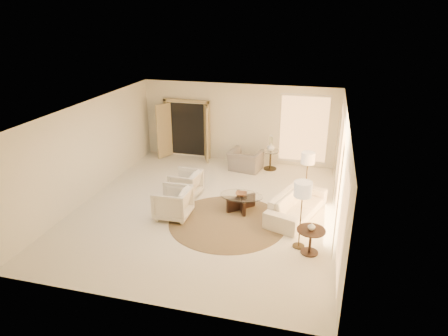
% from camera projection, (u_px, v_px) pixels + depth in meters
% --- Properties ---
extents(room, '(7.04, 8.04, 2.83)m').
position_uv_depth(room, '(206.00, 162.00, 10.60)').
color(room, white).
rests_on(room, ground).
extents(windows_right, '(0.10, 6.40, 2.40)m').
position_uv_depth(windows_right, '(340.00, 174.00, 9.90)').
color(windows_right, '#FFB766').
rests_on(windows_right, room).
extents(window_back_corner, '(1.70, 0.10, 2.40)m').
position_uv_depth(window_back_corner, '(304.00, 129.00, 13.64)').
color(window_back_corner, '#FFB766').
rests_on(window_back_corner, room).
extents(curtains_right, '(0.06, 5.20, 2.60)m').
position_uv_depth(curtains_right, '(337.00, 163.00, 10.74)').
color(curtains_right, tan).
rests_on(curtains_right, room).
extents(french_doors, '(1.95, 0.66, 2.16)m').
position_uv_depth(french_doors, '(187.00, 130.00, 14.60)').
color(french_doors, tan).
rests_on(french_doors, room).
extents(area_rug, '(3.71, 3.71, 0.01)m').
position_uv_depth(area_rug, '(228.00, 222.00, 10.40)').
color(area_rug, '#43321E').
rests_on(area_rug, room).
extents(sofa, '(1.56, 2.43, 0.66)m').
position_uv_depth(sofa, '(297.00, 205.00, 10.61)').
color(sofa, silver).
rests_on(sofa, room).
extents(armchair_left, '(0.83, 0.87, 0.84)m').
position_uv_depth(armchair_left, '(185.00, 182.00, 11.75)').
color(armchair_left, silver).
rests_on(armchair_left, room).
extents(armchair_right, '(0.84, 0.89, 0.91)m').
position_uv_depth(armchair_right, '(173.00, 201.00, 10.51)').
color(armchair_right, silver).
rests_on(armchair_right, room).
extents(accent_chair, '(1.17, 0.87, 0.93)m').
position_uv_depth(accent_chair, '(246.00, 157.00, 13.63)').
color(accent_chair, gray).
rests_on(accent_chair, room).
extents(coffee_table, '(1.39, 1.39, 0.43)m').
position_uv_depth(coffee_table, '(241.00, 201.00, 10.96)').
color(coffee_table, black).
rests_on(coffee_table, room).
extents(end_table, '(0.64, 0.64, 0.60)m').
position_uv_depth(end_table, '(311.00, 237.00, 8.93)').
color(end_table, black).
rests_on(end_table, room).
extents(side_table, '(0.58, 0.58, 0.67)m').
position_uv_depth(side_table, '(270.00, 158.00, 13.73)').
color(side_table, '#302819').
rests_on(side_table, room).
extents(floor_lamp_near, '(0.37, 0.37, 1.54)m').
position_uv_depth(floor_lamp_near, '(308.00, 160.00, 10.92)').
color(floor_lamp_near, '#302819').
rests_on(floor_lamp_near, room).
extents(floor_lamp_far, '(0.40, 0.40, 1.64)m').
position_uv_depth(floor_lamp_far, '(303.00, 192.00, 8.81)').
color(floor_lamp_far, '#302819').
rests_on(floor_lamp_far, room).
extents(bowl, '(0.35, 0.35, 0.08)m').
position_uv_depth(bowl, '(241.00, 194.00, 10.88)').
color(bowl, brown).
rests_on(bowl, coffee_table).
extents(end_vase, '(0.22, 0.22, 0.18)m').
position_uv_depth(end_vase, '(312.00, 226.00, 8.83)').
color(end_vase, white).
rests_on(end_vase, end_table).
extents(side_vase, '(0.30, 0.30, 0.28)m').
position_uv_depth(side_vase, '(271.00, 147.00, 13.58)').
color(side_vase, white).
rests_on(side_vase, side_table).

